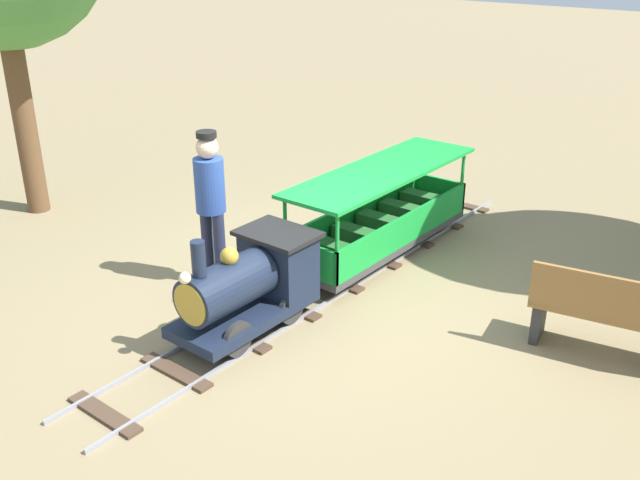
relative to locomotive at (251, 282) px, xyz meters
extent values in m
plane|color=#8C7A56|center=(0.00, -0.86, -0.48)|extent=(60.00, 60.00, 0.00)
cube|color=gray|center=(-0.26, -1.20, -0.46)|extent=(0.03, 6.40, 0.04)
cube|color=gray|center=(0.26, -1.20, -0.46)|extent=(0.03, 6.40, 0.04)
cube|color=#4C3828|center=(0.00, -4.05, -0.47)|extent=(0.76, 0.14, 0.03)
cube|color=#4C3828|center=(0.00, -3.34, -0.47)|extent=(0.76, 0.14, 0.03)
cube|color=#4C3828|center=(0.00, -2.63, -0.47)|extent=(0.76, 0.14, 0.03)
cube|color=#4C3828|center=(0.00, -1.92, -0.47)|extent=(0.76, 0.14, 0.03)
cube|color=#4C3828|center=(0.00, -1.20, -0.47)|extent=(0.76, 0.14, 0.03)
cube|color=#4C3828|center=(0.00, -0.49, -0.47)|extent=(0.76, 0.14, 0.03)
cube|color=#4C3828|center=(0.00, 0.22, -0.47)|extent=(0.76, 0.14, 0.03)
cube|color=#4C3828|center=(0.00, 0.93, -0.47)|extent=(0.76, 0.14, 0.03)
cube|color=#4C3828|center=(0.00, 1.64, -0.47)|extent=(0.76, 0.14, 0.03)
cube|color=#192338|center=(0.00, 0.10, -0.27)|extent=(0.64, 1.40, 0.10)
cylinder|color=#192338|center=(0.00, 0.30, 0.08)|extent=(0.44, 0.85, 0.44)
cylinder|color=#B7932D|center=(0.00, 0.72, 0.08)|extent=(0.37, 0.02, 0.37)
cylinder|color=#192338|center=(0.00, 0.59, 0.45)|extent=(0.12, 0.12, 0.31)
sphere|color=#B7932D|center=(0.00, 0.25, 0.35)|extent=(0.16, 0.16, 0.16)
cube|color=#192338|center=(0.00, -0.38, 0.05)|extent=(0.64, 0.45, 0.55)
cube|color=black|center=(0.00, -0.38, 0.35)|extent=(0.72, 0.53, 0.04)
sphere|color=#F2EAB2|center=(0.00, 0.75, 0.34)|extent=(0.10, 0.10, 0.10)
cylinder|color=#2D2D2D|center=(-0.26, 0.45, -0.28)|extent=(0.05, 0.32, 0.32)
cylinder|color=#2D2D2D|center=(0.26, 0.45, -0.28)|extent=(0.05, 0.32, 0.32)
cylinder|color=#2D2D2D|center=(-0.26, -0.25, -0.28)|extent=(0.05, 0.32, 0.32)
cylinder|color=#2D2D2D|center=(0.26, -0.25, -0.28)|extent=(0.05, 0.32, 0.32)
cube|color=#3F3F3F|center=(0.00, -2.10, -0.30)|extent=(0.72, 2.60, 0.08)
cube|color=green|center=(-0.34, -2.10, -0.09)|extent=(0.04, 2.60, 0.35)
cube|color=green|center=(0.34, -2.10, -0.09)|extent=(0.04, 2.60, 0.35)
cube|color=green|center=(0.00, -0.82, -0.09)|extent=(0.72, 0.04, 0.35)
cube|color=green|center=(0.00, -3.38, -0.09)|extent=(0.72, 0.04, 0.35)
cylinder|color=green|center=(-0.33, -0.85, 0.11)|extent=(0.04, 0.04, 0.75)
cylinder|color=green|center=(0.33, -0.85, 0.11)|extent=(0.04, 0.04, 0.75)
cylinder|color=green|center=(-0.33, -3.35, 0.11)|extent=(0.04, 0.04, 0.75)
cylinder|color=green|center=(0.33, -3.35, 0.11)|extent=(0.04, 0.04, 0.75)
cube|color=green|center=(0.00, -2.10, 0.51)|extent=(0.82, 2.70, 0.04)
cube|color=#2D6B33|center=(0.00, -3.02, -0.14)|extent=(0.56, 0.20, 0.24)
cube|color=#2D6B33|center=(0.00, -2.56, -0.14)|extent=(0.56, 0.20, 0.24)
cube|color=#2D6B33|center=(0.00, -2.10, -0.14)|extent=(0.56, 0.20, 0.24)
cube|color=#2D6B33|center=(0.00, -1.64, -0.14)|extent=(0.56, 0.20, 0.24)
cube|color=#2D6B33|center=(0.00, -1.18, -0.14)|extent=(0.56, 0.20, 0.24)
cylinder|color=#262626|center=(-0.26, -1.19, -0.32)|extent=(0.04, 0.24, 0.24)
cylinder|color=#262626|center=(0.26, -1.19, -0.32)|extent=(0.04, 0.24, 0.24)
cylinder|color=#262626|center=(-0.26, -3.01, -0.32)|extent=(0.04, 0.24, 0.24)
cylinder|color=#262626|center=(0.26, -3.01, -0.32)|extent=(0.04, 0.24, 0.24)
cylinder|color=#282D47|center=(0.86, -0.45, -0.08)|extent=(0.12, 0.12, 0.80)
cylinder|color=#282D47|center=(1.04, -0.45, -0.08)|extent=(0.12, 0.12, 0.80)
cylinder|color=#2D4C99|center=(0.95, -0.45, 0.59)|extent=(0.30, 0.30, 0.55)
sphere|color=beige|center=(0.95, -0.45, 0.98)|extent=(0.22, 0.22, 0.22)
cylinder|color=black|center=(0.95, -0.45, 1.11)|extent=(0.20, 0.20, 0.06)
cube|color=olive|center=(-2.68, -1.59, -0.06)|extent=(1.35, 0.63, 0.06)
cube|color=olive|center=(-2.71, -1.42, 0.14)|extent=(1.29, 0.27, 0.40)
cube|color=#333333|center=(-2.12, -1.49, -0.27)|extent=(0.14, 0.33, 0.42)
cylinder|color=brown|center=(4.29, -0.46, 0.74)|extent=(0.28, 0.28, 2.45)
camera|label=1|loc=(-4.01, 4.07, 2.91)|focal=39.76mm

